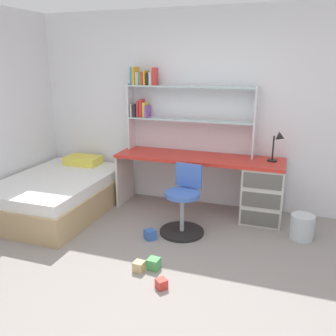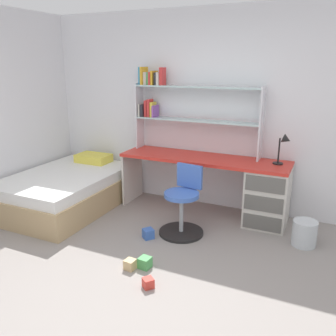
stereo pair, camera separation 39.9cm
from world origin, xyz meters
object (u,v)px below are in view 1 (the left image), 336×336
(toy_block_blue_3, at_px, (150,235))
(toy_block_natural_0, at_px, (139,266))
(bookshelf_hutch, at_px, (171,102))
(toy_block_red_1, at_px, (161,284))
(desk_lamp, at_px, (279,142))
(bed_platform, at_px, (59,193))
(swivel_chair, at_px, (183,207))
(desk, at_px, (243,185))
(waste_bin, at_px, (302,227))
(toy_block_green_2, at_px, (154,264))

(toy_block_blue_3, bearing_deg, toy_block_natural_0, -77.74)
(bookshelf_hutch, xyz_separation_m, toy_block_red_1, (0.57, -1.96, -1.38))
(desk_lamp, bearing_deg, bed_platform, -166.87)
(desk_lamp, relative_size, swivel_chair, 0.48)
(bookshelf_hutch, bearing_deg, swivel_chair, -62.88)
(desk, height_order, swivel_chair, swivel_chair)
(bookshelf_hutch, height_order, swivel_chair, bookshelf_hutch)
(desk, height_order, desk_lamp, desk_lamp)
(bed_platform, bearing_deg, toy_block_blue_3, -14.19)
(waste_bin, bearing_deg, toy_block_blue_3, -160.27)
(waste_bin, relative_size, toy_block_red_1, 3.16)
(desk, bearing_deg, desk_lamp, 6.35)
(swivel_chair, distance_m, toy_block_green_2, 0.89)
(desk_lamp, distance_m, toy_block_red_1, 2.23)
(desk, bearing_deg, bookshelf_hutch, 170.33)
(toy_block_natural_0, distance_m, toy_block_red_1, 0.35)
(bed_platform, relative_size, toy_block_red_1, 20.30)
(bookshelf_hutch, height_order, toy_block_red_1, bookshelf_hutch)
(desk, distance_m, toy_block_green_2, 1.69)
(toy_block_red_1, bearing_deg, desk_lamp, 65.36)
(bed_platform, height_order, waste_bin, bed_platform)
(toy_block_blue_3, bearing_deg, toy_block_red_1, -62.04)
(swivel_chair, bearing_deg, toy_block_red_1, -83.02)
(bookshelf_hutch, height_order, toy_block_green_2, bookshelf_hutch)
(toy_block_natural_0, xyz_separation_m, toy_block_blue_3, (-0.14, 0.63, 0.01))
(toy_block_natural_0, bearing_deg, desk_lamp, 55.33)
(waste_bin, height_order, toy_block_green_2, waste_bin)
(desk, xyz_separation_m, waste_bin, (0.72, -0.39, -0.29))
(swivel_chair, bearing_deg, bed_platform, 177.62)
(waste_bin, height_order, toy_block_red_1, waste_bin)
(desk, distance_m, toy_block_red_1, 1.89)
(bed_platform, relative_size, toy_block_green_2, 16.65)
(bookshelf_hutch, relative_size, toy_block_green_2, 15.77)
(desk_lamp, xyz_separation_m, toy_block_natural_0, (-1.14, -1.65, -0.96))
(swivel_chair, relative_size, bed_platform, 0.44)
(desk, distance_m, swivel_chair, 0.90)
(waste_bin, bearing_deg, bookshelf_hutch, 162.16)
(desk, distance_m, bookshelf_hutch, 1.44)
(toy_block_natural_0, relative_size, toy_block_green_2, 0.90)
(desk_lamp, height_order, toy_block_natural_0, desk_lamp)
(bookshelf_hutch, relative_size, swivel_chair, 2.15)
(swivel_chair, height_order, toy_block_red_1, swivel_chair)
(toy_block_green_2, bearing_deg, toy_block_natural_0, -145.93)
(swivel_chair, xyz_separation_m, waste_bin, (1.32, 0.28, -0.18))
(desk_lamp, distance_m, bed_platform, 2.92)
(waste_bin, height_order, toy_block_natural_0, waste_bin)
(desk, height_order, toy_block_natural_0, desk)
(bed_platform, bearing_deg, toy_block_natural_0, -32.02)
(toy_block_blue_3, bearing_deg, desk_lamp, 38.43)
(desk_lamp, bearing_deg, swivel_chair, -143.86)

